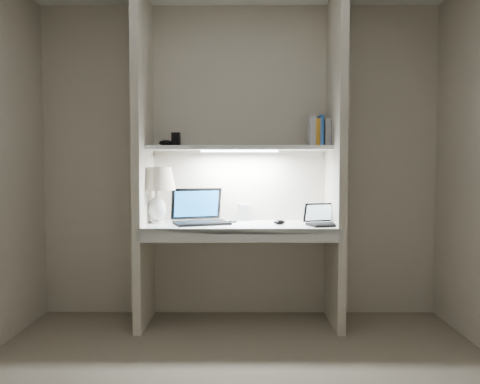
{
  "coord_description": "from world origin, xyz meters",
  "views": [
    {
      "loc": [
        0.02,
        -2.32,
        1.2
      ],
      "look_at": [
        0.01,
        1.05,
        1.02
      ],
      "focal_mm": 35.0,
      "sensor_mm": 36.0,
      "label": 1
    }
  ],
  "objects_px": {
    "laptop_netbook": "(323,220)",
    "book_row": "(323,132)",
    "laptop_main": "(200,215)",
    "speaker": "(244,212)",
    "table_lamp": "(157,185)"
  },
  "relations": [
    {
      "from": "speaker",
      "to": "laptop_main",
      "type": "bearing_deg",
      "value": -173.22
    },
    {
      "from": "table_lamp",
      "to": "laptop_netbook",
      "type": "relative_size",
      "value": 1.44
    },
    {
      "from": "speaker",
      "to": "laptop_netbook",
      "type": "bearing_deg",
      "value": -45.92
    },
    {
      "from": "speaker",
      "to": "book_row",
      "type": "xyz_separation_m",
      "value": [
        0.61,
        -0.12,
        0.64
      ]
    },
    {
      "from": "laptop_netbook",
      "to": "speaker",
      "type": "xyz_separation_m",
      "value": [
        -0.59,
        0.3,
        0.03
      ]
    },
    {
      "from": "laptop_main",
      "to": "speaker",
      "type": "distance_m",
      "value": 0.39
    },
    {
      "from": "laptop_main",
      "to": "laptop_netbook",
      "type": "bearing_deg",
      "value": -26.67
    },
    {
      "from": "laptop_main",
      "to": "laptop_netbook",
      "type": "relative_size",
      "value": 1.63
    },
    {
      "from": "table_lamp",
      "to": "laptop_netbook",
      "type": "height_order",
      "value": "table_lamp"
    },
    {
      "from": "laptop_main",
      "to": "book_row",
      "type": "bearing_deg",
      "value": -16.18
    },
    {
      "from": "speaker",
      "to": "book_row",
      "type": "height_order",
      "value": "book_row"
    },
    {
      "from": "laptop_netbook",
      "to": "table_lamp",
      "type": "bearing_deg",
      "value": 157.5
    },
    {
      "from": "laptop_netbook",
      "to": "book_row",
      "type": "bearing_deg",
      "value": 66.65
    },
    {
      "from": "table_lamp",
      "to": "laptop_netbook",
      "type": "distance_m",
      "value": 1.3
    },
    {
      "from": "table_lamp",
      "to": "laptop_main",
      "type": "bearing_deg",
      "value": 0.58
    }
  ]
}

